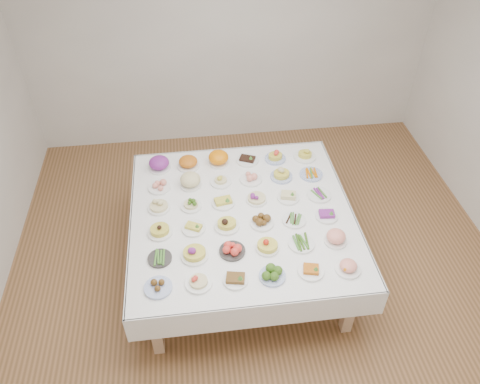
{
  "coord_description": "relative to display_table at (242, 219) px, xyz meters",
  "views": [
    {
      "loc": [
        -0.57,
        -2.9,
        3.74
      ],
      "look_at": [
        -0.16,
        0.3,
        0.88
      ],
      "focal_mm": 35.0,
      "sensor_mm": 36.0,
      "label": 1
    }
  ],
  "objects": [
    {
      "name": "dish_14",
      "position": [
        -0.16,
        -0.15,
        0.13
      ],
      "size": [
        0.22,
        0.22,
        0.13
      ],
      "color": "white",
      "rests_on": "display_table"
    },
    {
      "name": "dish_1",
      "position": [
        -0.44,
        -0.75,
        0.13
      ],
      "size": [
        0.22,
        0.22,
        0.12
      ],
      "color": "white",
      "rests_on": "display_table"
    },
    {
      "name": "dish_28",
      "position": [
        0.45,
        0.46,
        0.13
      ],
      "size": [
        0.22,
        0.22,
        0.14
      ],
      "color": "#4C66B2",
      "rests_on": "display_table"
    },
    {
      "name": "dish_2",
      "position": [
        -0.15,
        -0.76,
        0.11
      ],
      "size": [
        0.2,
        0.2,
        0.09
      ],
      "color": "white",
      "rests_on": "display_table"
    },
    {
      "name": "display_table",
      "position": [
        0.0,
        0.0,
        0.0
      ],
      "size": [
        2.04,
        2.04,
        0.75
      ],
      "color": "white",
      "rests_on": "ground"
    },
    {
      "name": "dish_33",
      "position": [
        0.15,
        0.76,
        0.11
      ],
      "size": [
        0.22,
        0.22,
        0.09
      ],
      "color": "white",
      "rests_on": "display_table"
    },
    {
      "name": "dish_12",
      "position": [
        -0.74,
        -0.16,
        0.12
      ],
      "size": [
        0.21,
        0.21,
        0.12
      ],
      "color": "white",
      "rests_on": "display_table"
    },
    {
      "name": "dish_7",
      "position": [
        -0.46,
        -0.46,
        0.14
      ],
      "size": [
        0.23,
        0.23,
        0.14
      ],
      "color": "white",
      "rests_on": "display_table"
    },
    {
      "name": "dish_35",
      "position": [
        0.76,
        0.75,
        0.12
      ],
      "size": [
        0.23,
        0.23,
        0.12
      ],
      "color": "white",
      "rests_on": "display_table"
    },
    {
      "name": "dish_24",
      "position": [
        -0.75,
        0.44,
        0.12
      ],
      "size": [
        0.21,
        0.21,
        0.1
      ],
      "color": "white",
      "rests_on": "display_table"
    },
    {
      "name": "room_envelope",
      "position": [
        0.16,
        -0.15,
        1.15
      ],
      "size": [
        5.02,
        5.02,
        2.81
      ],
      "color": "#91623C",
      "rests_on": "ground"
    },
    {
      "name": "dish_25",
      "position": [
        -0.45,
        0.45,
        0.13
      ],
      "size": [
        0.24,
        0.24,
        0.13
      ],
      "color": "white",
      "rests_on": "display_table"
    },
    {
      "name": "dish_9",
      "position": [
        0.16,
        -0.45,
        0.13
      ],
      "size": [
        0.2,
        0.2,
        0.12
      ],
      "color": "white",
      "rests_on": "display_table"
    },
    {
      "name": "dish_16",
      "position": [
        0.45,
        -0.16,
        0.09
      ],
      "size": [
        0.21,
        0.21,
        0.05
      ],
      "color": "white",
      "rests_on": "display_table"
    },
    {
      "name": "dish_20",
      "position": [
        -0.16,
        0.15,
        0.11
      ],
      "size": [
        0.21,
        0.21,
        0.1
      ],
      "color": "white",
      "rests_on": "display_table"
    },
    {
      "name": "dish_10",
      "position": [
        0.45,
        -0.44,
        0.09
      ],
      "size": [
        0.22,
        0.22,
        0.06
      ],
      "color": "white",
      "rests_on": "display_table"
    },
    {
      "name": "dish_6",
      "position": [
        -0.75,
        -0.46,
        0.09
      ],
      "size": [
        0.2,
        0.2,
        0.05
      ],
      "color": "#2F2C2A",
      "rests_on": "display_table"
    },
    {
      "name": "dish_18",
      "position": [
        -0.75,
        0.16,
        0.13
      ],
      "size": [
        0.2,
        0.2,
        0.12
      ],
      "color": "white",
      "rests_on": "display_table"
    },
    {
      "name": "dish_17",
      "position": [
        0.75,
        -0.14,
        0.1
      ],
      "size": [
        0.2,
        0.2,
        0.09
      ],
      "color": "white",
      "rests_on": "display_table"
    },
    {
      "name": "dish_8",
      "position": [
        -0.14,
        -0.45,
        0.11
      ],
      "size": [
        0.22,
        0.22,
        0.1
      ],
      "color": "#2F2C2A",
      "rests_on": "display_table"
    },
    {
      "name": "dish_26",
      "position": [
        -0.15,
        0.45,
        0.11
      ],
      "size": [
        0.2,
        0.2,
        0.1
      ],
      "color": "white",
      "rests_on": "display_table"
    },
    {
      "name": "dish_27",
      "position": [
        0.15,
        0.45,
        0.11
      ],
      "size": [
        0.22,
        0.22,
        0.09
      ],
      "color": "white",
      "rests_on": "display_table"
    },
    {
      "name": "dish_21",
      "position": [
        0.16,
        0.15,
        0.13
      ],
      "size": [
        0.21,
        0.21,
        0.12
      ],
      "color": "white",
      "rests_on": "display_table"
    },
    {
      "name": "dish_34",
      "position": [
        0.45,
        0.76,
        0.12
      ],
      "size": [
        0.21,
        0.21,
        0.11
      ],
      "color": "#4C66B2",
      "rests_on": "display_table"
    },
    {
      "name": "dish_3",
      "position": [
        0.14,
        -0.75,
        0.12
      ],
      "size": [
        0.21,
        0.21,
        0.1
      ],
      "color": "#4C66B2",
      "rests_on": "display_table"
    },
    {
      "name": "dish_31",
      "position": [
        -0.46,
        0.75,
        0.13
      ],
      "size": [
        0.22,
        0.22,
        0.13
      ],
      "color": "white",
      "rests_on": "display_table"
    },
    {
      "name": "dish_19",
      "position": [
        -0.46,
        0.14,
        0.12
      ],
      "size": [
        0.19,
        0.19,
        0.11
      ],
      "color": "white",
      "rests_on": "display_table"
    },
    {
      "name": "dish_0",
      "position": [
        -0.76,
        -0.75,
        0.11
      ],
      "size": [
        0.22,
        0.22,
        0.1
      ],
      "color": "#4C66B2",
      "rests_on": "display_table"
    },
    {
      "name": "dish_29",
      "position": [
        0.76,
        0.45,
        0.09
      ],
      "size": [
        0.22,
        0.22,
        0.05
      ],
      "color": "#4C66B2",
      "rests_on": "display_table"
    },
    {
      "name": "dish_23",
      "position": [
        0.76,
        0.14,
        0.09
      ],
      "size": [
        0.23,
        0.23,
        0.05
      ],
      "color": "white",
      "rests_on": "display_table"
    },
    {
      "name": "dish_5",
      "position": [
        0.76,
        -0.76,
        0.12
      ],
      "size": [
        0.21,
        0.21,
        0.11
      ],
      "color": "white",
      "rests_on": "display_table"
    },
    {
      "name": "dish_11",
      "position": [
        0.75,
        -0.45,
        0.13
      ],
      "size": [
        0.19,
        0.19,
        0.12
      ],
      "color": "white",
      "rests_on": "display_table"
    },
    {
      "name": "dish_32",
      "position": [
        -0.14,
        0.76,
        0.13
      ],
      "size": [
        0.2,
        0.2,
        0.13
      ],
      "color": "white",
      "rests_on": "display_table"
    },
    {
      "name": "dish_30",
      "position": [
        -0.75,
        0.75,
        0.14
      ],
      "size": [
        0.23,
        0.23,
        0.14
      ],
      "color": "white",
      "rests_on": "display_table"
    },
    {
      "name": "dish_22",
      "position": [
        0.46,
        0.14,
        0.1
      ],
      "size": [
        0.21,
        0.21,
        0.09
      ],
      "color": "white",
      "rests_on": "display_table"
    },
    {
      "name": "dish_15",
      "position": [
        0.16,
        -0.16,
        0.11
      ],
      "size": [
        0.21,
        0.21,
        0.1
      ],
      "color": "white",
      "rests_on": "display_table"
    },
    {
      "name": "dish_13",
      "position": [
        -0.45,
        -0.15,
        0.1
      ],
      "size": [
        0.21,
        0.21,
        0.08
      ],
      "color": "white",
      "rests_on": "display_table"
    },
    {
      "name": "dish_4",
      "position": [
        0.46,
        -0.74,
        0.1
      ],
      "size": [
        0.21,
        0.21,
        0.09
      ],
      "color": "white",
      "rests_on": "display_table"
    }
  ]
}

